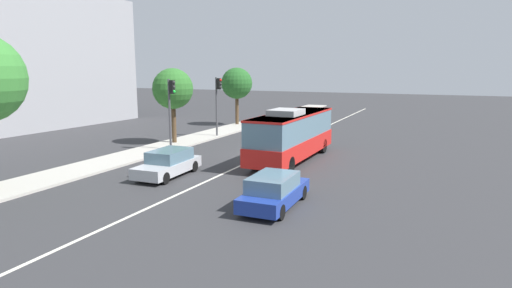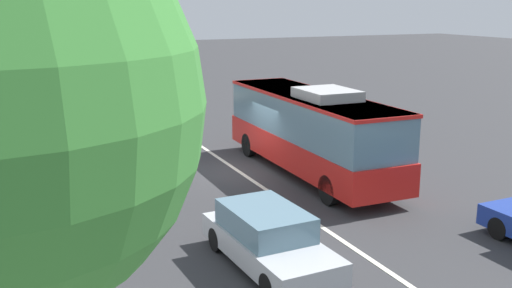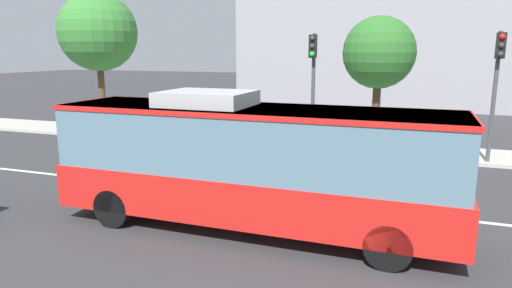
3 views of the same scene
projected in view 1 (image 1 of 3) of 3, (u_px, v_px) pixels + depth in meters
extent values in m
plane|color=#333335|center=(267.00, 153.00, 30.53)|extent=(160.00, 160.00, 0.00)
cube|color=#B2ADA3|center=(173.00, 144.00, 33.77)|extent=(80.00, 3.06, 0.14)
cube|color=silver|center=(267.00, 153.00, 30.53)|extent=(76.00, 0.16, 0.01)
cube|color=red|center=(292.00, 146.00, 28.02)|extent=(10.03, 2.62, 1.10)
cube|color=slate|center=(293.00, 126.00, 27.79)|extent=(9.83, 2.54, 1.58)
cube|color=red|center=(293.00, 114.00, 27.67)|extent=(9.93, 2.59, 0.12)
cube|color=#B2B2B2|center=(286.00, 112.00, 26.55)|extent=(2.22, 1.83, 0.36)
cylinder|color=black|center=(294.00, 144.00, 31.60)|extent=(1.00, 0.31, 1.00)
cylinder|color=black|center=(323.00, 146.00, 30.69)|extent=(1.00, 0.31, 1.00)
cylinder|color=black|center=(255.00, 162.00, 25.53)|extent=(1.00, 0.31, 1.00)
cylinder|color=black|center=(290.00, 165.00, 24.61)|extent=(1.00, 0.31, 1.00)
cube|color=#C6B793|center=(290.00, 120.00, 46.03)|extent=(4.52, 1.84, 0.60)
cube|color=slate|center=(290.00, 114.00, 46.14)|extent=(2.54, 1.68, 0.64)
cylinder|color=black|center=(292.00, 124.00, 44.39)|extent=(0.64, 0.23, 0.64)
cylinder|color=black|center=(277.00, 123.00, 45.05)|extent=(0.64, 0.23, 0.64)
cylinder|color=black|center=(301.00, 121.00, 47.07)|extent=(0.64, 0.23, 0.64)
cylinder|color=black|center=(287.00, 120.00, 47.73)|extent=(0.64, 0.23, 0.64)
cube|color=#B7BABF|center=(168.00, 167.00, 24.00)|extent=(4.58, 2.00, 0.60)
cube|color=slate|center=(170.00, 155.00, 24.12)|extent=(2.59, 1.77, 0.64)
cylinder|color=black|center=(165.00, 178.00, 22.37)|extent=(0.65, 0.25, 0.64)
cylinder|color=black|center=(139.00, 175.00, 22.96)|extent=(0.65, 0.25, 0.64)
cylinder|color=black|center=(194.00, 166.00, 25.12)|extent=(0.65, 0.25, 0.64)
cylinder|color=black|center=(170.00, 164.00, 25.70)|extent=(0.65, 0.25, 0.64)
cube|color=#1E3899|center=(275.00, 195.00, 18.71)|extent=(4.53, 1.89, 0.60)
cube|color=slate|center=(273.00, 182.00, 18.38)|extent=(2.55, 1.70, 0.64)
cylinder|color=black|center=(270.00, 189.00, 20.42)|extent=(0.64, 0.23, 0.64)
cylinder|color=black|center=(303.00, 192.00, 19.80)|extent=(0.64, 0.23, 0.64)
cylinder|color=black|center=(244.00, 207.00, 17.70)|extent=(0.64, 0.23, 0.64)
cylinder|color=black|center=(280.00, 212.00, 17.08)|extent=(0.64, 0.23, 0.64)
cylinder|color=#47474C|center=(170.00, 116.00, 31.02)|extent=(0.16, 0.16, 5.20)
cube|color=black|center=(172.00, 87.00, 30.56)|extent=(0.33, 0.29, 0.96)
sphere|color=#2D2D2D|center=(174.00, 82.00, 30.45)|extent=(0.22, 0.22, 0.22)
sphere|color=#2D2D2D|center=(174.00, 87.00, 30.50)|extent=(0.22, 0.22, 0.22)
sphere|color=#1ED838|center=(174.00, 92.00, 30.56)|extent=(0.22, 0.22, 0.22)
cylinder|color=#47474C|center=(217.00, 107.00, 37.46)|extent=(0.16, 0.16, 5.20)
cube|color=black|center=(219.00, 84.00, 36.99)|extent=(0.32, 0.28, 0.96)
sphere|color=red|center=(221.00, 80.00, 36.88)|extent=(0.22, 0.22, 0.22)
sphere|color=#2D2D2D|center=(221.00, 84.00, 36.93)|extent=(0.22, 0.22, 0.22)
sphere|color=#2D2D2D|center=(221.00, 88.00, 36.99)|extent=(0.22, 0.22, 0.22)
cylinder|color=#4C3823|center=(174.00, 124.00, 34.12)|extent=(0.36, 0.36, 3.20)
sphere|color=#2D6B28|center=(173.00, 89.00, 33.63)|extent=(3.18, 3.18, 3.18)
cylinder|color=#4C3823|center=(237.00, 110.00, 45.41)|extent=(0.36, 0.36, 3.21)
sphere|color=#235B23|center=(237.00, 83.00, 44.92)|extent=(3.25, 3.25, 3.25)
cube|color=slate|center=(93.00, 99.00, 55.24)|extent=(0.44, 13.10, 1.50)
cube|color=slate|center=(91.00, 72.00, 54.65)|extent=(0.44, 13.10, 1.50)
cube|color=slate|center=(90.00, 45.00, 54.06)|extent=(0.44, 13.10, 1.50)
cube|color=slate|center=(88.00, 17.00, 53.47)|extent=(0.44, 13.10, 1.50)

